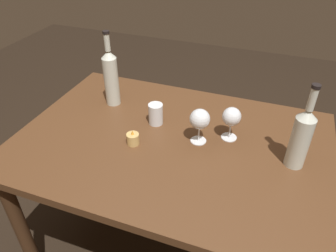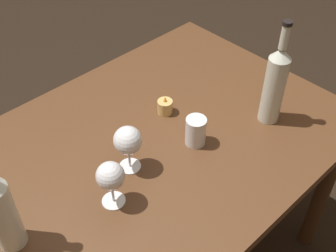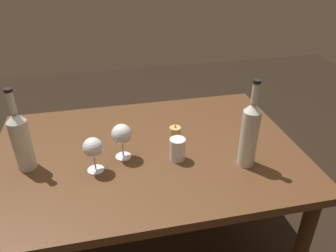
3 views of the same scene
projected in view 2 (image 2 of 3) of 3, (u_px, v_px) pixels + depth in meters
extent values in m
cube|color=#56351E|center=(149.00, 148.00, 1.37)|extent=(1.30, 0.90, 0.04)
cylinder|color=#412816|center=(323.00, 190.00, 1.71)|extent=(0.06, 0.06, 0.70)
cylinder|color=#412816|center=(187.00, 102.00, 2.12)|extent=(0.06, 0.06, 0.70)
cylinder|color=white|center=(114.00, 201.00, 1.19)|extent=(0.07, 0.07, 0.00)
cylinder|color=white|center=(113.00, 192.00, 1.16)|extent=(0.01, 0.01, 0.07)
sphere|color=white|center=(110.00, 176.00, 1.12)|extent=(0.08, 0.08, 0.08)
cylinder|color=maroon|center=(110.00, 176.00, 1.12)|extent=(0.06, 0.06, 0.03)
cylinder|color=white|center=(130.00, 166.00, 1.28)|extent=(0.07, 0.07, 0.00)
cylinder|color=white|center=(129.00, 157.00, 1.26)|extent=(0.01, 0.01, 0.07)
sphere|color=white|center=(128.00, 140.00, 1.21)|extent=(0.08, 0.08, 0.08)
cylinder|color=maroon|center=(128.00, 141.00, 1.21)|extent=(0.07, 0.07, 0.02)
cylinder|color=silver|center=(3.00, 217.00, 1.03)|extent=(0.07, 0.07, 0.21)
cylinder|color=silver|center=(274.00, 90.00, 1.37)|extent=(0.07, 0.07, 0.24)
cone|color=silver|center=(281.00, 54.00, 1.27)|extent=(0.07, 0.07, 0.03)
cylinder|color=silver|center=(285.00, 37.00, 1.23)|extent=(0.03, 0.03, 0.08)
cylinder|color=black|center=(288.00, 23.00, 1.20)|extent=(0.03, 0.03, 0.01)
cylinder|color=white|center=(196.00, 131.00, 1.33)|extent=(0.06, 0.06, 0.10)
cylinder|color=silver|center=(195.00, 136.00, 1.34)|extent=(0.06, 0.06, 0.05)
cylinder|color=#DBB266|center=(165.00, 107.00, 1.45)|extent=(0.05, 0.05, 0.05)
cylinder|color=white|center=(165.00, 108.00, 1.46)|extent=(0.04, 0.04, 0.03)
cone|color=#F99E2D|center=(165.00, 99.00, 1.43)|extent=(0.01, 0.01, 0.02)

